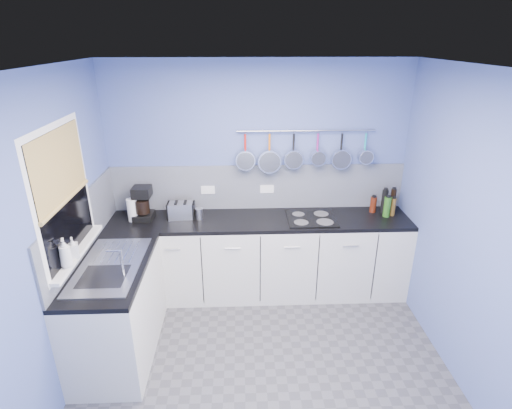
{
  "coord_description": "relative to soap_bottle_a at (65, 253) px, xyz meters",
  "views": [
    {
      "loc": [
        -0.19,
        -2.7,
        2.69
      ],
      "look_at": [
        -0.05,
        0.75,
        1.25
      ],
      "focal_mm": 28.38,
      "sensor_mm": 36.0,
      "label": 1
    }
  ],
  "objects": [
    {
      "name": "window_frame",
      "position": [
        -0.05,
        0.25,
        0.38
      ],
      "size": [
        0.01,
        1.0,
        1.1
      ],
      "primitive_type": "cube",
      "color": "white",
      "rests_on": "wall_left"
    },
    {
      "name": "bamboo_blind",
      "position": [
        -0.03,
        0.25,
        0.61
      ],
      "size": [
        0.01,
        0.9,
        0.55
      ],
      "primitive_type": "cube",
      "color": "tan",
      "rests_on": "wall_left"
    },
    {
      "name": "toaster",
      "position": [
        0.71,
        1.21,
        -0.18
      ],
      "size": [
        0.28,
        0.18,
        0.17
      ],
      "primitive_type": "cube",
      "rotation": [
        0.0,
        0.0,
        0.1
      ],
      "color": "silver",
      "rests_on": "worktop_back"
    },
    {
      "name": "backsplash_back",
      "position": [
        1.53,
        1.44,
        -0.02
      ],
      "size": [
        3.2,
        0.02,
        0.5
      ],
      "primitive_type": "cube",
      "color": "gray",
      "rests_on": "wall_back"
    },
    {
      "name": "socket_left",
      "position": [
        0.98,
        1.43,
        -0.04
      ],
      "size": [
        0.15,
        0.01,
        0.09
      ],
      "primitive_type": "cube",
      "color": "white",
      "rests_on": "backsplash_back"
    },
    {
      "name": "condiment_0",
      "position": [
        3.0,
        1.29,
        -0.14
      ],
      "size": [
        0.06,
        0.06,
        0.26
      ],
      "primitive_type": "cylinder",
      "color": "black",
      "rests_on": "worktop_back"
    },
    {
      "name": "coffee_maker",
      "position": [
        0.31,
        1.2,
        -0.09
      ],
      "size": [
        0.2,
        0.22,
        0.35
      ],
      "primitive_type": null,
      "rotation": [
        0.0,
        0.0,
        -0.02
      ],
      "color": "black",
      "rests_on": "worktop_back"
    },
    {
      "name": "wall_right",
      "position": [
        3.14,
        -0.05,
        0.08
      ],
      "size": [
        0.02,
        3.0,
        2.5
      ],
      "primitive_type": "cube",
      "color": "#4D5E9F",
      "rests_on": "ground"
    },
    {
      "name": "condiment_4",
      "position": [
        2.9,
        1.16,
        -0.16
      ],
      "size": [
        0.07,
        0.07,
        0.22
      ],
      "primitive_type": "cylinder",
      "color": "#265919",
      "rests_on": "worktop_back"
    },
    {
      "name": "pan_1",
      "position": [
        1.65,
        1.39,
        0.39
      ],
      "size": [
        0.25,
        0.09,
        0.44
      ],
      "primitive_type": null,
      "color": "silver",
      "rests_on": "pot_rail"
    },
    {
      "name": "worktop_left",
      "position": [
        0.23,
        0.25,
        -0.29
      ],
      "size": [
        0.6,
        1.2,
        0.04
      ],
      "primitive_type": "cube",
      "color": "black",
      "rests_on": "cabinet_run_left"
    },
    {
      "name": "condiment_3",
      "position": [
        2.97,
        1.18,
        -0.17
      ],
      "size": [
        0.06,
        0.06,
        0.2
      ],
      "primitive_type": "cylinder",
      "color": "brown",
      "rests_on": "worktop_back"
    },
    {
      "name": "pan_5",
      "position": [
        2.67,
        1.39,
        0.44
      ],
      "size": [
        0.16,
        0.12,
        0.35
      ],
      "primitive_type": null,
      "color": "silver",
      "rests_on": "pot_rail"
    },
    {
      "name": "pan_4",
      "position": [
        2.41,
        1.39,
        0.41
      ],
      "size": [
        0.22,
        0.09,
        0.41
      ],
      "primitive_type": null,
      "color": "silver",
      "rests_on": "pot_rail"
    },
    {
      "name": "pan_0",
      "position": [
        1.4,
        1.39,
        0.41
      ],
      "size": [
        0.21,
        0.1,
        0.4
      ],
      "primitive_type": null,
      "color": "silver",
      "rests_on": "pot_rail"
    },
    {
      "name": "soap_bottle_a",
      "position": [
        0.0,
        0.0,
        0.0
      ],
      "size": [
        0.12,
        0.12,
        0.24
      ],
      "primitive_type": "imported",
      "rotation": [
        0.0,
        0.0,
        0.33
      ],
      "color": "white",
      "rests_on": "window_sill"
    },
    {
      "name": "worktop_back",
      "position": [
        1.53,
        1.15,
        -0.29
      ],
      "size": [
        3.2,
        0.6,
        0.04
      ],
      "primitive_type": "cube",
      "color": "black",
      "rests_on": "cabinet_run_back"
    },
    {
      "name": "pan_3",
      "position": [
        2.16,
        1.39,
        0.43
      ],
      "size": [
        0.16,
        0.13,
        0.35
      ],
      "primitive_type": null,
      "color": "silver",
      "rests_on": "pot_rail"
    },
    {
      "name": "cabinet_run_left",
      "position": [
        0.23,
        0.25,
        -0.74
      ],
      "size": [
        0.6,
        1.2,
        0.86
      ],
      "primitive_type": "cube",
      "color": "beige",
      "rests_on": "ground"
    },
    {
      "name": "condiment_1",
      "position": [
        2.9,
        1.25,
        -0.14
      ],
      "size": [
        0.07,
        0.07,
        0.27
      ],
      "primitive_type": "cylinder",
      "color": "black",
      "rests_on": "worktop_back"
    },
    {
      "name": "pot_rail",
      "position": [
        2.03,
        1.4,
        0.61
      ],
      "size": [
        1.45,
        0.02,
        0.02
      ],
      "primitive_type": "cylinder",
      "rotation": [
        0.0,
        1.57,
        0.0
      ],
      "color": "silver",
      "rests_on": "wall_back"
    },
    {
      "name": "soap_bottle_b",
      "position": [
        0.0,
        0.15,
        -0.03
      ],
      "size": [
        0.1,
        0.1,
        0.17
      ],
      "primitive_type": "imported",
      "rotation": [
        0.0,
        0.0,
        0.42
      ],
      "color": "white",
      "rests_on": "window_sill"
    },
    {
      "name": "backsplash_left",
      "position": [
        -0.06,
        0.55,
        -0.02
      ],
      "size": [
        0.02,
        1.8,
        0.5
      ],
      "primitive_type": "cube",
      "color": "gray",
      "rests_on": "wall_left"
    },
    {
      "name": "window_sill",
      "position": [
        -0.02,
        0.25,
        -0.13
      ],
      "size": [
        0.1,
        0.98,
        0.03
      ],
      "primitive_type": "cube",
      "color": "white",
      "rests_on": "wall_left"
    },
    {
      "name": "canister",
      "position": [
        0.9,
        1.17,
        -0.21
      ],
      "size": [
        0.1,
        0.1,
        0.12
      ],
      "primitive_type": "cylinder",
      "rotation": [
        0.0,
        0.0,
        -0.27
      ],
      "color": "silver",
      "rests_on": "worktop_back"
    },
    {
      "name": "wall_left",
      "position": [
        -0.08,
        -0.05,
        0.08
      ],
      "size": [
        0.02,
        3.0,
        2.5
      ],
      "primitive_type": "cube",
      "color": "#4D5E9F",
      "rests_on": "ground"
    },
    {
      "name": "floor",
      "position": [
        1.53,
        -0.05,
        -1.18
      ],
      "size": [
        3.2,
        3.0,
        0.02
      ],
      "primitive_type": "cube",
      "color": "#47474C",
      "rests_on": "ground"
    },
    {
      "name": "hob",
      "position": [
        2.08,
        1.12,
        -0.26
      ],
      "size": [
        0.51,
        0.45,
        0.01
      ],
      "primitive_type": "cube",
      "color": "black",
      "rests_on": "worktop_back"
    },
    {
      "name": "ceiling",
      "position": [
        1.53,
        -0.05,
        1.34
      ],
      "size": [
        3.2,
        3.0,
        0.02
      ],
      "primitive_type": "cube",
      "color": "white",
      "rests_on": "ground"
    },
    {
      "name": "mixer_tap",
      "position": [
        0.39,
        0.07,
        -0.14
      ],
      "size": [
        0.12,
        0.08,
        0.26
      ],
      "primitive_type": null,
      "color": "silver",
      "rests_on": "worktop_left"
    },
    {
      "name": "wall_back",
      "position": [
        1.53,
        1.46,
        0.08
      ],
      "size": [
        3.2,
        0.02,
        2.5
      ],
      "primitive_type": "cube",
      "color": "#4D5E9F",
      "rests_on": "ground"
    },
    {
      "name": "pan_2",
      "position": [
        1.9,
        1.39,
        0.41
      ],
      "size": [
        0.21,
        0.09,
        0.4
      ],
      "primitive_type": null,
      "color": "silver",
      "rests_on": "pot_rail"
    },
    {
      "name": "sink_unit",
      "position": [
        0.23,
        0.25,
        -0.27
      ],
      "size": [
        0.5,
        0.95,
        0.01
      ],
      "primitive_type": "cube",
      "color": "silver",
      "rests_on": "worktop_left"
    },
    {
      "name": "window_glass",
      "position": [
        -0.04,
        0.25,
        0.38
      ],
      "size": [
        0.01,
        0.9,
        1.0
      ],
      "primitive_type": "cube",
      "color": "black",
      "rests_on": "wall_left"
    },
    {
      "name": "paper_towel",
      "position": [
        0.21,
        1.16,
        -0.15
      ],
      "size": [
        0.11,
        0.11,
        0.24
      ],
      "primitive_type": "cylinder",
      "rotation": [
        0.0,
        0.0,
        -0.03
      ],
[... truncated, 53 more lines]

